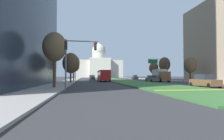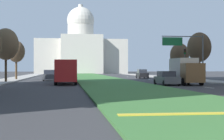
{
  "view_description": "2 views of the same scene",
  "coord_description": "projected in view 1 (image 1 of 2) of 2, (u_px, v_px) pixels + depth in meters",
  "views": [
    {
      "loc": [
        -10.67,
        -8.15,
        1.66
      ],
      "look_at": [
        -1.33,
        55.77,
        3.51
      ],
      "focal_mm": 29.46,
      "sensor_mm": 36.0,
      "label": 1
    },
    {
      "loc": [
        -5.82,
        -4.26,
        1.96
      ],
      "look_at": [
        0.78,
        46.09,
        1.73
      ],
      "focal_mm": 56.58,
      "sensor_mm": 36.0,
      "label": 2
    }
  ],
  "objects": [
    {
      "name": "sedan_far_horizon",
      "position": [
        135.0,
        77.0,
        73.3
      ],
      "size": [
        1.98,
        4.73,
        1.78
      ],
      "color": "black",
      "rests_on": "ground_plane"
    },
    {
      "name": "traffic_light_near_left",
      "position": [
        75.0,
        54.0,
        18.11
      ],
      "size": [
        3.34,
        0.35,
        5.2
      ],
      "color": "#515456",
      "rests_on": "ground_plane"
    },
    {
      "name": "ground_plane",
      "position": [
        111.0,
        79.0,
        76.9
      ],
      "size": [
        299.57,
        299.57,
        0.0
      ],
      "primitive_type": "plane",
      "color": "#333335"
    },
    {
      "name": "lane_dashes_right",
      "position": [
        148.0,
        81.0,
        57.04
      ],
      "size": [
        0.16,
        67.1,
        0.01
      ],
      "color": "silver",
      "rests_on": "ground_plane"
    },
    {
      "name": "street_tree_right_far",
      "position": [
        164.0,
        64.0,
        58.39
      ],
      "size": [
        3.62,
        3.62,
        7.44
      ],
      "color": "#4C3823",
      "rests_on": "ground_plane"
    },
    {
      "name": "grass_median",
      "position": [
        113.0,
        79.0,
        70.17
      ],
      "size": [
        8.51,
        122.55,
        0.14
      ],
      "primitive_type": "cube",
      "color": "#386B33",
      "rests_on": "ground_plane"
    },
    {
      "name": "street_tree_left_far",
      "position": [
        74.0,
        63.0,
        52.79
      ],
      "size": [
        3.49,
        3.49,
        7.47
      ],
      "color": "#4C3823",
      "rests_on": "ground_plane"
    },
    {
      "name": "overhead_guide_sign",
      "position": [
        160.0,
        65.0,
        52.63
      ],
      "size": [
        5.85,
        0.2,
        6.5
      ],
      "color": "#515456",
      "rests_on": "ground_plane"
    },
    {
      "name": "box_truck_delivery",
      "position": [
        161.0,
        75.0,
        47.2
      ],
      "size": [
        2.4,
        6.4,
        3.2
      ],
      "color": "brown",
      "rests_on": "ground_plane"
    },
    {
      "name": "median_curb_nose",
      "position": [
        191.0,
        90.0,
        18.64
      ],
      "size": [
        7.66,
        0.5,
        0.04
      ],
      "primitive_type": "cube",
      "color": "gold",
      "rests_on": "grass_median"
    },
    {
      "name": "sedan_midblock",
      "position": [
        152.0,
        79.0,
        45.79
      ],
      "size": [
        2.11,
        4.42,
        1.64
      ],
      "color": "#4C5156",
      "rests_on": "ground_plane"
    },
    {
      "name": "street_tree_right_distant",
      "position": [
        154.0,
        68.0,
        67.39
      ],
      "size": [
        3.38,
        3.38,
        6.46
      ],
      "color": "#4C3823",
      "rests_on": "ground_plane"
    },
    {
      "name": "sidewalk_left",
      "position": [
        72.0,
        80.0,
        61.26
      ],
      "size": [
        4.0,
        122.55,
        0.15
      ],
      "primitive_type": "cube",
      "color": "#9E9991",
      "rests_on": "ground_plane"
    },
    {
      "name": "sedan_lead_stopped",
      "position": [
        204.0,
        81.0,
        25.65
      ],
      "size": [
        2.08,
        4.66,
        1.79
      ],
      "color": "brown",
      "rests_on": "ground_plane"
    },
    {
      "name": "street_tree_right_mid",
      "position": [
        190.0,
        65.0,
        43.73
      ],
      "size": [
        2.95,
        2.95,
        5.92
      ],
      "color": "#4C3823",
      "rests_on": "ground_plane"
    },
    {
      "name": "capitol_building",
      "position": [
        99.0,
        66.0,
        143.62
      ],
      "size": [
        34.9,
        22.77,
        27.34
      ],
      "color": "beige",
      "rests_on": "ground_plane"
    },
    {
      "name": "traffic_light_far_right",
      "position": [
        157.0,
        70.0,
        59.63
      ],
      "size": [
        0.28,
        0.35,
        5.2
      ],
      "color": "#515456",
      "rests_on": "ground_plane"
    },
    {
      "name": "sedan_distant",
      "position": [
        92.0,
        78.0,
        60.6
      ],
      "size": [
        2.07,
        4.25,
        1.73
      ],
      "color": "#4C5156",
      "rests_on": "ground_plane"
    },
    {
      "name": "street_tree_left_distant",
      "position": [
        75.0,
        66.0,
        63.55
      ],
      "size": [
        2.89,
        2.89,
        6.61
      ],
      "color": "#4C3823",
      "rests_on": "ground_plane"
    },
    {
      "name": "sidewalk_right",
      "position": [
        158.0,
        80.0,
        65.61
      ],
      "size": [
        4.0,
        122.55,
        0.15
      ],
      "primitive_type": "cube",
      "color": "#9E9991",
      "rests_on": "ground_plane"
    },
    {
      "name": "city_bus",
      "position": [
        103.0,
        75.0,
        48.95
      ],
      "size": [
        2.62,
        11.0,
        2.95
      ],
      "color": "#B21E1E",
      "rests_on": "ground_plane"
    },
    {
      "name": "street_tree_left_near",
      "position": [
        55.0,
        47.0,
        23.05
      ],
      "size": [
        2.96,
        2.96,
        7.08
      ],
      "color": "#4C3823",
      "rests_on": "ground_plane"
    },
    {
      "name": "street_tree_left_mid",
      "position": [
        71.0,
        63.0,
        37.9
      ],
      "size": [
        3.38,
        3.38,
        6.3
      ],
      "color": "#4C3823",
      "rests_on": "ground_plane"
    }
  ]
}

